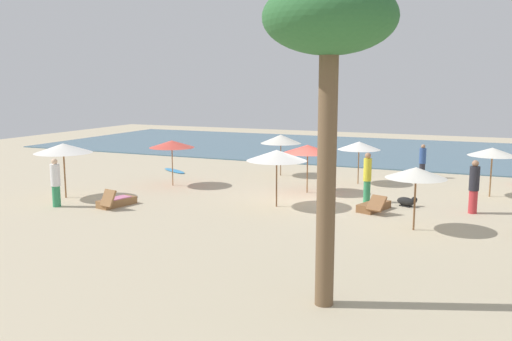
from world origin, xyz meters
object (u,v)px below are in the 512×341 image
at_px(umbrella_4, 416,173).
at_px(lounger_2, 116,202).
at_px(umbrella_6, 281,139).
at_px(person_2, 474,186).
at_px(person_0, 422,161).
at_px(person_4, 56,182).
at_px(umbrella_2, 308,149).
at_px(umbrella_5, 172,144).
at_px(umbrella_8, 277,155).
at_px(dog, 407,201).
at_px(umbrella_3, 63,148).
at_px(person_3, 367,177).
at_px(umbrella_0, 492,152).
at_px(lounger_0, 374,206).
at_px(surfboard, 174,171).
at_px(palm_0, 330,30).
at_px(umbrella_1, 359,146).

xyz_separation_m(umbrella_4, lounger_2, (-10.78, -1.00, -1.66)).
relative_size(umbrella_6, person_2, 1.07).
distance_m(person_0, person_4, 16.82).
bearing_deg(umbrella_2, umbrella_5, -171.70).
bearing_deg(person_2, umbrella_8, -165.28).
relative_size(umbrella_8, dog, 2.82).
height_order(umbrella_3, dog, umbrella_3).
bearing_deg(person_0, person_3, -101.22).
bearing_deg(umbrella_0, person_3, -145.20).
distance_m(umbrella_5, lounger_2, 4.77).
relative_size(umbrella_4, umbrella_5, 0.98).
distance_m(lounger_0, lounger_2, 9.62).
xyz_separation_m(umbrella_2, lounger_2, (-5.82, -5.33, -1.69)).
xyz_separation_m(lounger_2, surfboard, (-2.32, 7.89, -0.14)).
height_order(umbrella_4, umbrella_8, umbrella_8).
bearing_deg(person_2, palm_0, -104.37).
relative_size(umbrella_2, palm_0, 0.32).
bearing_deg(umbrella_5, umbrella_4, -17.32).
bearing_deg(umbrella_3, umbrella_8, 12.78).
relative_size(umbrella_6, person_0, 1.25).
height_order(umbrella_8, surfboard, umbrella_8).
height_order(umbrella_1, person_2, umbrella_1).
distance_m(palm_0, surfboard, 19.18).
relative_size(umbrella_0, umbrella_5, 0.98).
bearing_deg(umbrella_3, umbrella_5, 57.33).
height_order(umbrella_0, person_0, umbrella_0).
bearing_deg(umbrella_5, umbrella_6, 51.76).
distance_m(lounger_2, person_4, 2.34).
height_order(umbrella_6, lounger_2, umbrella_6).
distance_m(person_0, person_3, 6.68).
xyz_separation_m(umbrella_5, person_2, (12.67, -0.30, -0.92)).
xyz_separation_m(umbrella_0, umbrella_2, (-7.12, -2.18, 0.02)).
bearing_deg(umbrella_4, umbrella_2, 138.89).
bearing_deg(umbrella_5, person_2, -1.34).
bearing_deg(surfboard, lounger_2, -73.62).
xyz_separation_m(umbrella_3, person_3, (11.37, 4.01, -1.01)).
distance_m(umbrella_6, person_3, 6.96).
bearing_deg(person_3, umbrella_3, -160.55).
height_order(person_3, person_4, person_3).
relative_size(lounger_0, surfboard, 0.89).
relative_size(umbrella_8, lounger_2, 1.32).
bearing_deg(person_2, umbrella_4, -117.29).
height_order(umbrella_6, surfboard, umbrella_6).
relative_size(umbrella_0, umbrella_4, 1.00).
bearing_deg(surfboard, person_3, -17.56).
height_order(umbrella_6, palm_0, palm_0).
bearing_deg(umbrella_0, lounger_0, -131.36).
distance_m(umbrella_3, umbrella_8, 8.63).
distance_m(umbrella_2, lounger_0, 4.28).
relative_size(umbrella_0, lounger_2, 1.18).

